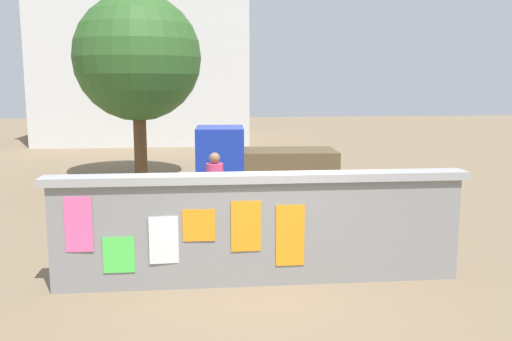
{
  "coord_description": "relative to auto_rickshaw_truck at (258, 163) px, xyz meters",
  "views": [
    {
      "loc": [
        -0.88,
        -8.02,
        3.05
      ],
      "look_at": [
        0.21,
        2.61,
        1.3
      ],
      "focal_mm": 39.09,
      "sensor_mm": 36.0,
      "label": 1
    }
  ],
  "objects": [
    {
      "name": "ground",
      "position": [
        -0.64,
        1.79,
        -0.9
      ],
      "size": [
        60.0,
        60.0,
        0.0
      ],
      "primitive_type": "plane",
      "color": "#7A664C"
    },
    {
      "name": "tree_roadside",
      "position": [
        -3.35,
        3.31,
        2.8
      ],
      "size": [
        3.86,
        3.86,
        5.65
      ],
      "color": "brown",
      "rests_on": "ground"
    },
    {
      "name": "motorcycle",
      "position": [
        -0.43,
        -4.67,
        -0.44
      ],
      "size": [
        1.9,
        0.56,
        0.87
      ],
      "color": "black",
      "rests_on": "ground"
    },
    {
      "name": "poster_wall",
      "position": [
        -0.65,
        -6.21,
        -0.03
      ],
      "size": [
        6.28,
        0.42,
        1.69
      ],
      "color": "gray",
      "rests_on": "ground"
    },
    {
      "name": "bicycle_far",
      "position": [
        -2.81,
        -2.78,
        -0.54
      ],
      "size": [
        1.7,
        0.44,
        0.95
      ],
      "color": "black",
      "rests_on": "ground"
    },
    {
      "name": "auto_rickshaw_truck",
      "position": [
        0.0,
        0.0,
        0.0
      ],
      "size": [
        3.67,
        1.68,
        1.85
      ],
      "color": "black",
      "rests_on": "ground"
    },
    {
      "name": "bicycle_near",
      "position": [
        1.82,
        -2.7,
        -0.54
      ],
      "size": [
        1.66,
        0.58,
        0.95
      ],
      "color": "black",
      "rests_on": "ground"
    },
    {
      "name": "building_background",
      "position": [
        -4.15,
        14.79,
        3.81
      ],
      "size": [
        10.22,
        7.14,
        9.38
      ],
      "color": "silver",
      "rests_on": "ground"
    },
    {
      "name": "person_walking",
      "position": [
        -1.22,
        -3.23,
        0.09
      ],
      "size": [
        0.42,
        0.42,
        1.62
      ],
      "color": "#BF6626",
      "rests_on": "ground"
    }
  ]
}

